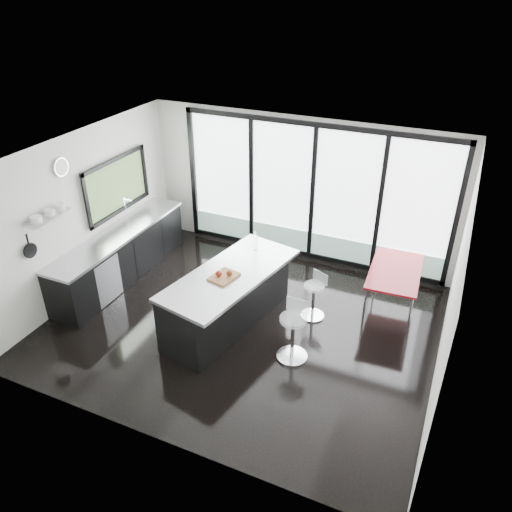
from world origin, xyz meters
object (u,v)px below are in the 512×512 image
at_px(island, 227,297).
at_px(red_table, 392,289).
at_px(bar_stool_near, 293,338).
at_px(bar_stool_far, 313,301).

height_order(island, red_table, island).
bearing_deg(red_table, bar_stool_near, -120.46).
relative_size(bar_stool_far, red_table, 0.45).
bearing_deg(bar_stool_near, red_table, 61.61).
relative_size(island, bar_stool_far, 4.15).
relative_size(bar_stool_near, red_table, 0.53).
height_order(island, bar_stool_near, island).
xyz_separation_m(bar_stool_far, red_table, (1.13, 0.77, 0.06)).
height_order(bar_stool_near, red_table, red_table).
distance_m(bar_stool_far, red_table, 1.37).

